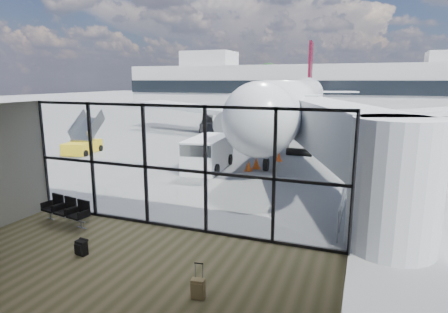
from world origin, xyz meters
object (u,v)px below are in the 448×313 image
Objects in this scene: belt_loader at (207,126)px; mobile_stairs at (83,145)px; airliner at (296,102)px; seating_row at (67,209)px; service_van at (207,153)px; backpack at (81,248)px; suitcase at (198,289)px.

belt_loader is 1.05× the size of mobile_stairs.
airliner is at bearing 39.33° from mobile_stairs.
seating_row is 0.05× the size of airliner.
mobile_stairs is at bearing 167.72° from service_van.
seating_row is at bearing -61.15° from mobile_stairs.
backpack is at bearing -94.56° from belt_loader.
mobile_stairs is (-3.92, -13.86, 0.02)m from belt_loader.
belt_loader is at bearing 64.08° from mobile_stairs.
mobile_stairs reaches higher than service_van.
belt_loader is (-5.14, 25.07, 0.03)m from seating_row.
backpack is at bearing 160.77° from suitcase.
belt_loader is (-7.53, 27.07, 0.32)m from backpack.
backpack is at bearing -59.19° from mobile_stairs.
mobile_stairs reaches higher than suitcase.
service_van is at bearing -86.53° from belt_loader.
seating_row is 3.13m from backpack.
seating_row is at bearing -102.43° from airliner.
mobile_stairs is at bearing 138.61° from seating_row.
service_van is at bearing 101.59° from backpack.
airliner is 19.94m from mobile_stairs.
seating_row is 25.59m from belt_loader.
suitcase is 29.36m from airliner.
suitcase is (6.72, -2.84, -0.26)m from seating_row.
seating_row is at bearing -103.54° from service_van.
suitcase is 21.14m from mobile_stairs.
airliner reaches higher than mobile_stairs.
backpack is 28.41m from airliner.
mobile_stairs is (-9.07, 11.21, 0.05)m from seating_row.
seating_row is 0.58× the size of mobile_stairs.
service_van is at bearing -102.10° from airliner.
airliner reaches higher than backpack.
belt_loader is at bearing 108.79° from service_van.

